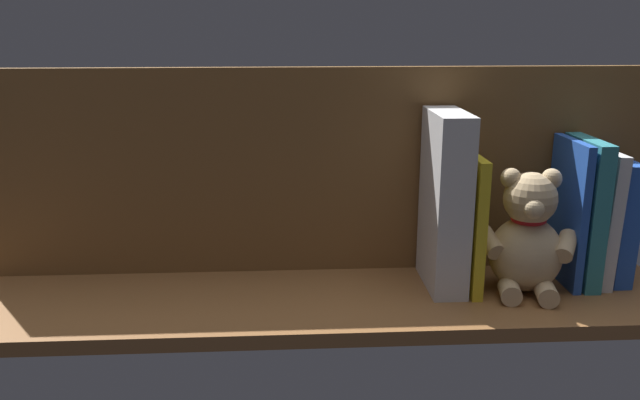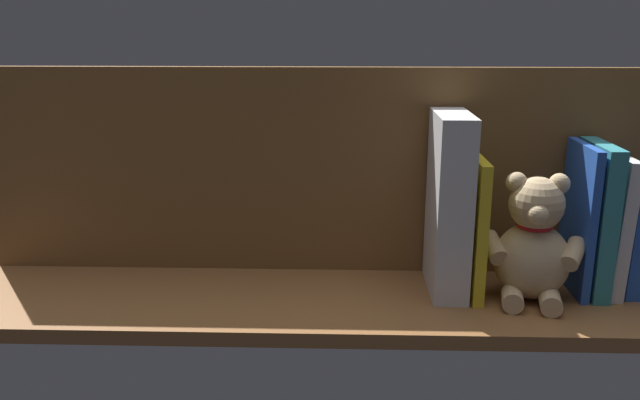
# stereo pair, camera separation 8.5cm
# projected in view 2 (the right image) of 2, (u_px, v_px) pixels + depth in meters

# --- Properties ---
(ground_plane) EXTENTS (1.10, 0.26, 0.02)m
(ground_plane) POSITION_uv_depth(u_px,v_px,m) (320.00, 301.00, 1.01)
(ground_plane) COLOR brown
(shelf_back_panel) EXTENTS (1.10, 0.02, 0.34)m
(shelf_back_panel) POSITION_uv_depth(u_px,v_px,m) (322.00, 172.00, 1.07)
(shelf_back_panel) COLOR brown
(shelf_back_panel) RESTS_ON ground_plane
(book_0) EXTENTS (0.03, 0.11, 0.20)m
(book_0) POSITION_uv_depth(u_px,v_px,m) (629.00, 228.00, 1.01)
(book_0) COLOR blue
(book_0) RESTS_ON ground_plane
(book_1) EXTENTS (0.03, 0.12, 0.21)m
(book_1) POSITION_uv_depth(u_px,v_px,m) (611.00, 224.00, 1.00)
(book_1) COLOR silver
(book_1) RESTS_ON ground_plane
(book_2) EXTENTS (0.03, 0.13, 0.23)m
(book_2) POSITION_uv_depth(u_px,v_px,m) (595.00, 218.00, 1.00)
(book_2) COLOR teal
(book_2) RESTS_ON ground_plane
(book_3) EXTENTS (0.01, 0.13, 0.23)m
(book_3) POSITION_uv_depth(u_px,v_px,m) (578.00, 218.00, 1.00)
(book_3) COLOR blue
(book_3) RESTS_ON ground_plane
(teddy_bear) EXTENTS (0.15, 0.14, 0.19)m
(teddy_bear) POSITION_uv_depth(u_px,v_px,m) (533.00, 244.00, 0.97)
(teddy_bear) COLOR #D1B284
(teddy_bear) RESTS_ON ground_plane
(book_4) EXTENTS (0.02, 0.14, 0.21)m
(book_4) POSITION_uv_depth(u_px,v_px,m) (474.00, 225.00, 1.00)
(book_4) COLOR yellow
(book_4) RESTS_ON ground_plane
(dictionary_thick_white) EXTENTS (0.05, 0.14, 0.28)m
(dictionary_thick_white) POSITION_uv_depth(u_px,v_px,m) (449.00, 204.00, 0.99)
(dictionary_thick_white) COLOR silver
(dictionary_thick_white) RESTS_ON ground_plane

